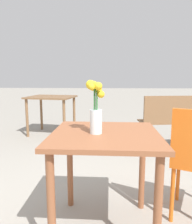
# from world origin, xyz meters

# --- Properties ---
(table_front) EXTENTS (0.74, 0.73, 0.74)m
(table_front) POSITION_xyz_m (0.00, -0.00, 0.61)
(table_front) COLOR brown
(table_front) RESTS_ON ground_plane
(flower_vase) EXTENTS (0.12, 0.13, 0.36)m
(flower_vase) POSITION_xyz_m (-0.07, -0.01, 0.91)
(flower_vase) COLOR silver
(flower_vase) RESTS_ON table_front
(table_back) EXTENTS (0.95, 0.84, 0.75)m
(table_back) POSITION_xyz_m (-1.08, 2.70, 0.63)
(table_back) COLOR brown
(table_back) RESTS_ON ground_plane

